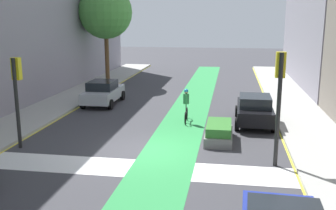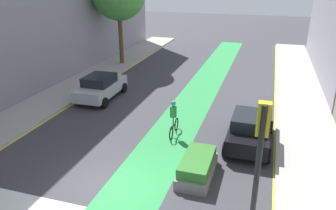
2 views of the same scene
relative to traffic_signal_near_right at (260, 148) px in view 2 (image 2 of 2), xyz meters
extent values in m
plane|color=#38383D|center=(-5.28, 0.77, -3.04)|extent=(120.00, 120.00, 0.00)
cube|color=#2D8C47|center=(-4.25, 0.77, -3.04)|extent=(2.40, 60.00, 0.01)
cylinder|color=black|center=(0.00, -0.12, -0.87)|extent=(0.16, 0.16, 4.34)
cube|color=gold|center=(0.00, 0.08, 0.83)|extent=(0.35, 0.28, 0.95)
sphere|color=#3F0A0A|center=(0.00, 0.22, 1.13)|extent=(0.20, 0.20, 0.20)
sphere|color=#4C380C|center=(0.00, 0.22, 0.83)|extent=(0.20, 0.20, 0.20)
sphere|color=#26D833|center=(0.00, 0.22, 0.53)|extent=(0.20, 0.20, 0.20)
cube|color=black|center=(-0.48, 5.97, -2.37)|extent=(1.86, 4.23, 0.70)
cube|color=black|center=(-0.49, 5.77, -1.74)|extent=(1.63, 2.02, 0.55)
cylinder|color=black|center=(-1.36, 7.46, -2.72)|extent=(0.23, 0.64, 0.64)
cylinder|color=black|center=(0.44, 7.43, -2.72)|extent=(0.23, 0.64, 0.64)
cylinder|color=black|center=(-1.40, 4.52, -2.72)|extent=(0.23, 0.64, 0.64)
cylinder|color=black|center=(0.40, 4.49, -2.72)|extent=(0.23, 0.64, 0.64)
cube|color=#B2B7BF|center=(-10.02, 9.44, -2.37)|extent=(1.89, 4.24, 0.70)
cube|color=black|center=(-10.01, 9.24, -1.74)|extent=(1.64, 2.03, 0.55)
cylinder|color=black|center=(-10.95, 10.89, -2.72)|extent=(0.23, 0.64, 0.64)
cylinder|color=black|center=(-9.15, 10.93, -2.72)|extent=(0.23, 0.64, 0.64)
cylinder|color=black|center=(-10.89, 7.95, -2.72)|extent=(0.23, 0.64, 0.64)
cylinder|color=black|center=(-9.09, 7.99, -2.72)|extent=(0.23, 0.64, 0.64)
torus|color=black|center=(-4.15, 6.34, -2.70)|extent=(0.09, 0.68, 0.68)
torus|color=black|center=(-4.11, 5.29, -2.70)|extent=(0.09, 0.68, 0.68)
cylinder|color=black|center=(-4.13, 5.82, -2.52)|extent=(0.10, 0.95, 0.06)
cylinder|color=black|center=(-4.12, 5.67, -2.25)|extent=(0.05, 0.05, 0.50)
cylinder|color=#338C4C|center=(-4.12, 5.67, -1.72)|extent=(0.32, 0.32, 0.55)
sphere|color=tan|center=(-4.12, 5.67, -1.34)|extent=(0.22, 0.22, 0.22)
sphere|color=#268CCC|center=(-4.12, 5.67, -1.30)|extent=(0.23, 0.23, 0.23)
cylinder|color=brown|center=(-12.37, 17.63, -0.73)|extent=(0.36, 0.36, 4.33)
cube|color=slate|center=(-2.25, 2.65, -2.81)|extent=(1.23, 2.53, 0.45)
cube|color=#33722D|center=(-2.25, 2.65, -2.39)|extent=(1.11, 2.27, 0.40)
camera|label=1|loc=(-1.81, -14.73, 2.51)|focal=41.71mm
camera|label=2|loc=(-0.08, -8.21, 4.38)|focal=34.93mm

